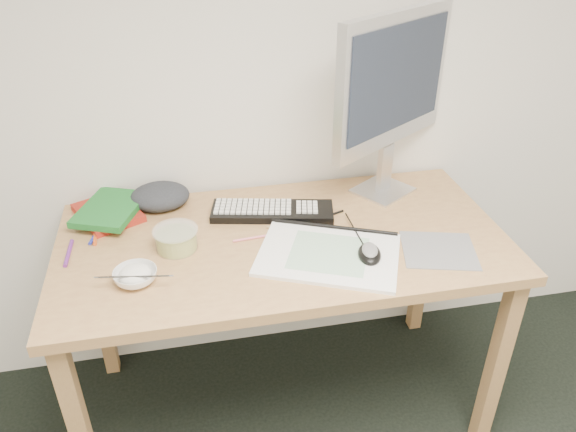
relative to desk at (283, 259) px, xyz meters
name	(u,v)px	position (x,y,z in m)	size (l,w,h in m)	color
desk	(283,259)	(0.00, 0.00, 0.00)	(1.40, 0.70, 0.75)	tan
mousepad	(439,250)	(0.45, -0.17, 0.08)	(0.22, 0.20, 0.00)	gray
sketchpad	(328,255)	(0.11, -0.13, 0.09)	(0.41, 0.29, 0.01)	white
keyboard	(272,211)	(-0.01, 0.14, 0.09)	(0.40, 0.13, 0.02)	black
monitor	(393,85)	(0.41, 0.23, 0.47)	(0.47, 0.33, 0.63)	silver
mouse	(370,251)	(0.23, -0.17, 0.11)	(0.07, 0.11, 0.04)	black
rice_bowl	(135,277)	(-0.45, -0.14, 0.10)	(0.12, 0.12, 0.04)	silver
chopsticks	(134,277)	(-0.45, -0.17, 0.12)	(0.02, 0.02, 0.20)	silver
fruit_tub	(176,239)	(-0.33, 0.01, 0.12)	(0.14, 0.14, 0.07)	gold
book_red	(108,213)	(-0.55, 0.25, 0.09)	(0.17, 0.23, 0.02)	maroon
book_green	(110,209)	(-0.53, 0.23, 0.12)	(0.18, 0.24, 0.02)	#196726
cloth_lump	(160,196)	(-0.37, 0.28, 0.12)	(0.17, 0.14, 0.07)	#222429
pencil_pink	(264,236)	(-0.06, 0.01, 0.09)	(0.01, 0.01, 0.20)	pink
pencil_tan	(296,233)	(0.04, 0.01, 0.09)	(0.01, 0.01, 0.20)	tan
pencil_black	(319,219)	(0.14, 0.08, 0.09)	(0.01, 0.01, 0.20)	black
marker_blue	(96,234)	(-0.58, 0.13, 0.09)	(0.01, 0.01, 0.12)	#202AAE
marker_orange	(95,234)	(-0.58, 0.13, 0.09)	(0.01, 0.01, 0.13)	#E4551A
marker_purple	(69,253)	(-0.65, 0.04, 0.09)	(0.01, 0.01, 0.13)	#652484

